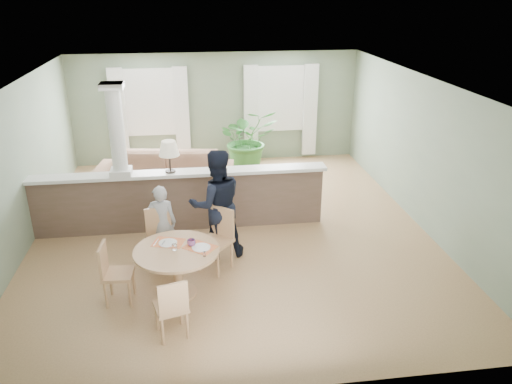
{
  "coord_description": "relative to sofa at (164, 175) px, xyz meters",
  "views": [
    {
      "loc": [
        -0.66,
        -8.21,
        4.17
      ],
      "look_at": [
        0.32,
        -1.0,
        1.14
      ],
      "focal_mm": 35.0,
      "sensor_mm": 36.0,
      "label": 1
    }
  ],
  "objects": [
    {
      "name": "sofa",
      "position": [
        0.0,
        0.0,
        0.0
      ],
      "size": [
        3.05,
        1.55,
        0.85
      ],
      "primitive_type": "imported",
      "rotation": [
        0.0,
        0.0,
        -0.15
      ],
      "color": "#90654E",
      "rests_on": "ground"
    },
    {
      "name": "pony_wall",
      "position": [
        0.28,
        -1.73,
        0.28
      ],
      "size": [
        5.32,
        0.38,
        2.7
      ],
      "color": "brown",
      "rests_on": "ground"
    },
    {
      "name": "man_person",
      "position": [
        0.95,
        -2.81,
        0.49
      ],
      "size": [
        0.99,
        0.83,
        1.83
      ],
      "primitive_type": "imported",
      "rotation": [
        0.0,
        0.0,
        3.3
      ],
      "color": "black",
      "rests_on": "ground"
    },
    {
      "name": "chair_side",
      "position": [
        -0.57,
        -3.94,
        0.07
      ],
      "size": [
        0.43,
        0.43,
        0.9
      ],
      "rotation": [
        0.0,
        0.0,
        1.5
      ],
      "color": "tan",
      "rests_on": "ground"
    },
    {
      "name": "child_person",
      "position": [
        0.07,
        -2.83,
        0.22
      ],
      "size": [
        0.47,
        0.31,
        1.29
      ],
      "primitive_type": "imported",
      "rotation": [
        0.0,
        0.0,
        3.14
      ],
      "color": "#97979B",
      "rests_on": "ground"
    },
    {
      "name": "chair_far_man",
      "position": [
        0.94,
        -3.2,
        0.12
      ],
      "size": [
        0.63,
        0.63,
        0.99
      ],
      "rotation": [
        0.0,
        0.0,
        -0.72
      ],
      "color": "tan",
      "rests_on": "ground"
    },
    {
      "name": "dining_table",
      "position": [
        0.33,
        -3.88,
        0.16
      ],
      "size": [
        1.21,
        1.21,
        0.83
      ],
      "rotation": [
        0.0,
        0.0,
        -0.31
      ],
      "color": "tan",
      "rests_on": "ground"
    },
    {
      "name": "ground",
      "position": [
        1.26,
        -1.93,
        -0.43
      ],
      "size": [
        8.0,
        8.0,
        0.0
      ],
      "primitive_type": "plane",
      "color": "tan",
      "rests_on": "ground"
    },
    {
      "name": "chair_near",
      "position": [
        0.26,
        -4.86,
        0.05
      ],
      "size": [
        0.48,
        0.48,
        0.87
      ],
      "rotation": [
        0.0,
        0.0,
        3.41
      ],
      "color": "tan",
      "rests_on": "ground"
    },
    {
      "name": "chair_far_boy",
      "position": [
        0.05,
        -3.0,
        0.1
      ],
      "size": [
        0.53,
        0.53,
        0.95
      ],
      "rotation": [
        0.0,
        0.0,
        0.28
      ],
      "color": "tan",
      "rests_on": "ground"
    },
    {
      "name": "room_shell",
      "position": [
        1.23,
        -1.3,
        1.39
      ],
      "size": [
        7.02,
        8.02,
        2.71
      ],
      "color": "gray",
      "rests_on": "ground"
    },
    {
      "name": "houseplant",
      "position": [
        1.95,
        1.27,
        0.33
      ],
      "size": [
        1.52,
        1.36,
        1.52
      ],
      "primitive_type": "imported",
      "rotation": [
        0.0,
        0.0,
        0.14
      ],
      "color": "#306D2B",
      "rests_on": "ground"
    }
  ]
}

